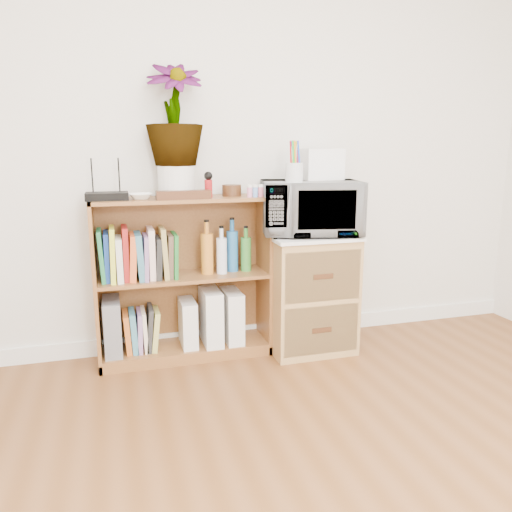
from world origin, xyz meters
name	(u,v)px	position (x,y,z in m)	size (l,w,h in m)	color
skirting_board	(237,333)	(0.00, 2.24, 0.05)	(4.00, 0.02, 0.10)	white
bookshelf	(184,279)	(-0.35, 2.10, 0.47)	(1.00, 0.30, 0.95)	brown
wicker_unit	(308,293)	(0.40, 2.02, 0.35)	(0.50, 0.45, 0.70)	#9E7542
microwave	(310,208)	(0.40, 2.02, 0.88)	(0.57, 0.39, 0.31)	silver
pen_cup	(294,173)	(0.26, 1.92, 1.09)	(0.10, 0.10, 0.11)	silver
small_appliance	(321,164)	(0.50, 2.10, 1.13)	(0.23, 0.19, 0.18)	white
router	(107,196)	(-0.75, 2.08, 0.97)	(0.22, 0.15, 0.04)	black
white_bowl	(141,196)	(-0.57, 2.07, 0.97)	(0.13, 0.13, 0.03)	white
plant_pot	(176,182)	(-0.37, 2.12, 1.04)	(0.21, 0.21, 0.18)	silver
potted_plant	(174,114)	(-0.37, 2.12, 1.40)	(0.31, 0.31, 0.55)	#2B6B2A
trinket_box	(184,195)	(-0.35, 2.00, 0.97)	(0.29, 0.07, 0.05)	#3C2210
kokeshi_doll	(208,189)	(-0.20, 2.06, 1.00)	(0.04, 0.04, 0.10)	maroon
wooden_bowl	(232,190)	(-0.05, 2.11, 0.98)	(0.11, 0.11, 0.06)	#381C0F
paint_jars	(255,192)	(0.06, 2.01, 0.98)	(0.10, 0.04, 0.05)	#CF7388
file_box	(112,326)	(-0.76, 2.10, 0.23)	(0.10, 0.25, 0.32)	slate
magazine_holder_left	(188,323)	(-0.33, 2.09, 0.21)	(0.09, 0.22, 0.28)	silver
magazine_holder_mid	(211,316)	(-0.20, 2.09, 0.24)	(0.11, 0.27, 0.33)	silver
magazine_holder_right	(232,316)	(-0.07, 2.09, 0.23)	(0.10, 0.25, 0.31)	silver
cookbooks	(138,255)	(-0.60, 2.10, 0.63)	(0.43, 0.20, 0.30)	#1F7743
liquor_bottles	(225,248)	(-0.10, 2.10, 0.65)	(0.30, 0.07, 0.31)	orange
lower_books	(141,330)	(-0.61, 2.10, 0.19)	(0.21, 0.19, 0.26)	#C35F22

